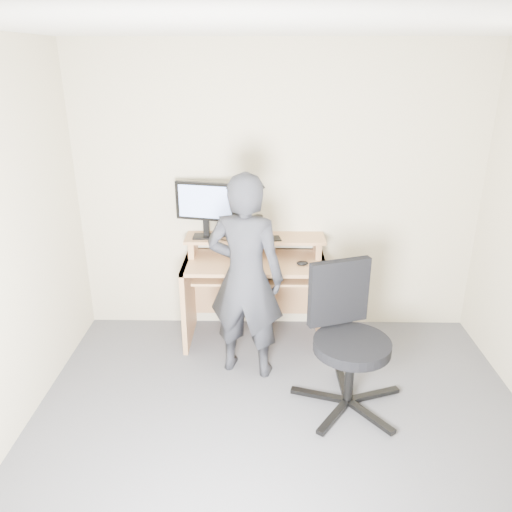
{
  "coord_description": "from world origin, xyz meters",
  "views": [
    {
      "loc": [
        -0.13,
        -2.45,
        2.35
      ],
      "look_at": [
        -0.18,
        1.05,
        0.95
      ],
      "focal_mm": 35.0,
      "sensor_mm": 36.0,
      "label": 1
    }
  ],
  "objects_px": {
    "desk": "(255,278)",
    "office_chair": "(347,333)",
    "person": "(246,278)",
    "monitor": "(205,205)"
  },
  "relations": [
    {
      "from": "desk",
      "to": "office_chair",
      "type": "distance_m",
      "value": 1.15
    },
    {
      "from": "office_chair",
      "to": "person",
      "type": "height_order",
      "value": "person"
    },
    {
      "from": "desk",
      "to": "monitor",
      "type": "xyz_separation_m",
      "value": [
        -0.42,
        0.04,
        0.65
      ]
    },
    {
      "from": "monitor",
      "to": "person",
      "type": "xyz_separation_m",
      "value": [
        0.36,
        -0.61,
        -0.39
      ]
    },
    {
      "from": "monitor",
      "to": "person",
      "type": "height_order",
      "value": "person"
    },
    {
      "from": "monitor",
      "to": "office_chair",
      "type": "xyz_separation_m",
      "value": [
        1.08,
        -0.98,
        -0.64
      ]
    },
    {
      "from": "monitor",
      "to": "office_chair",
      "type": "distance_m",
      "value": 1.59
    },
    {
      "from": "monitor",
      "to": "person",
      "type": "relative_size",
      "value": 0.31
    },
    {
      "from": "desk",
      "to": "office_chair",
      "type": "bearing_deg",
      "value": -54.83
    },
    {
      "from": "desk",
      "to": "office_chair",
      "type": "xyz_separation_m",
      "value": [
        0.66,
        -0.94,
        0.01
      ]
    }
  ]
}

